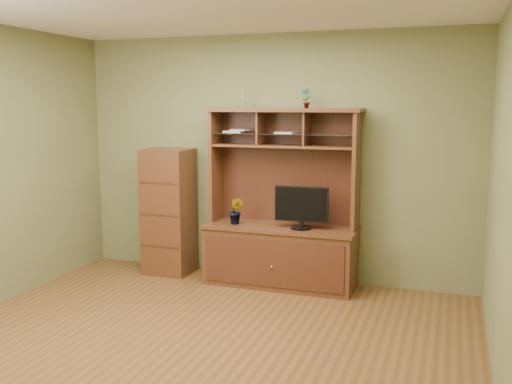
% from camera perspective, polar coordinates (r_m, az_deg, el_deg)
% --- Properties ---
extents(room, '(4.54, 4.04, 2.74)m').
position_cam_1_polar(room, '(4.49, -6.14, 1.17)').
color(room, brown).
rests_on(room, ground).
extents(media_hutch, '(1.66, 0.61, 1.90)m').
position_cam_1_polar(media_hutch, '(6.16, 2.50, -4.54)').
color(media_hutch, '#401F12').
rests_on(media_hutch, room).
extents(monitor, '(0.56, 0.22, 0.45)m').
position_cam_1_polar(monitor, '(5.95, 4.56, -1.48)').
color(monitor, black).
rests_on(monitor, media_hutch).
extents(orchid_plant, '(0.17, 0.15, 0.29)m').
position_cam_1_polar(orchid_plant, '(6.18, -1.99, -1.90)').
color(orchid_plant, '#305E20').
rests_on(orchid_plant, media_hutch).
extents(top_plant, '(0.12, 0.09, 0.21)m').
position_cam_1_polar(top_plant, '(6.01, 5.03, 9.36)').
color(top_plant, '#2B6523').
rests_on(top_plant, media_hutch).
extents(reed_diffuser, '(0.05, 0.05, 0.27)m').
position_cam_1_polar(reed_diffuser, '(6.22, -1.35, 9.37)').
color(reed_diffuser, silver).
rests_on(reed_diffuser, media_hutch).
extents(magazines, '(0.81, 0.20, 0.04)m').
position_cam_1_polar(magazines, '(6.19, -0.32, 6.07)').
color(magazines, '#9E9DA2').
rests_on(magazines, media_hutch).
extents(side_cabinet, '(0.51, 0.47, 1.44)m').
position_cam_1_polar(side_cabinet, '(6.65, -8.69, -1.92)').
color(side_cabinet, '#401F12').
rests_on(side_cabinet, room).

